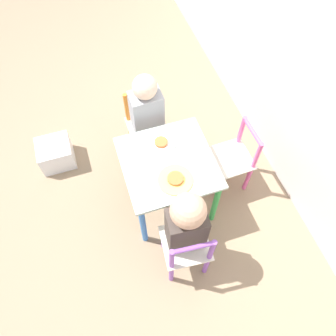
{
  "coord_description": "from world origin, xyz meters",
  "views": [
    {
      "loc": [
        0.98,
        -0.32,
        2.07
      ],
      "look_at": [
        0.0,
        0.0,
        0.41
      ],
      "focal_mm": 35.0,
      "sensor_mm": 36.0,
      "label": 1
    }
  ],
  "objects": [
    {
      "name": "ground_plane",
      "position": [
        0.0,
        0.0,
        0.0
      ],
      "size": [
        6.0,
        6.0,
        0.0
      ],
      "primitive_type": "plane",
      "color": "#8C755B"
    },
    {
      "name": "child_left",
      "position": [
        -0.39,
        -0.01,
        0.45
      ],
      "size": [
        0.21,
        0.2,
        0.76
      ],
      "rotation": [
        0.0,
        0.0,
        -4.69
      ],
      "color": "#7A6B5B",
      "rests_on": "ground_plane"
    },
    {
      "name": "child_right",
      "position": [
        0.39,
        -0.04,
        0.47
      ],
      "size": [
        0.23,
        0.21,
        0.77
      ],
      "rotation": [
        0.0,
        0.0,
        -1.66
      ],
      "color": "#4C608E",
      "rests_on": "ground_plane"
    },
    {
      "name": "plate_right",
      "position": [
        0.13,
        0.0,
        0.49
      ],
      "size": [
        0.2,
        0.2,
        0.03
      ],
      "color": "#EADB66",
      "rests_on": "kids_table"
    },
    {
      "name": "chair_purple",
      "position": [
        0.45,
        -0.04,
        0.27
      ],
      "size": [
        0.28,
        0.28,
        0.53
      ],
      "rotation": [
        0.0,
        0.0,
        -1.66
      ],
      "color": "silver",
      "rests_on": "ground_plane"
    },
    {
      "name": "plate_left",
      "position": [
        -0.13,
        0.0,
        0.49
      ],
      "size": [
        0.17,
        0.17,
        0.03
      ],
      "color": "white",
      "rests_on": "kids_table"
    },
    {
      "name": "chair_pink",
      "position": [
        -0.01,
        0.46,
        0.27
      ],
      "size": [
        0.27,
        0.27,
        0.53
      ],
      "rotation": [
        0.0,
        0.0,
        0.03
      ],
      "color": "silver",
      "rests_on": "ground_plane"
    },
    {
      "name": "kids_table",
      "position": [
        0.0,
        0.0,
        0.4
      ],
      "size": [
        0.53,
        0.53,
        0.48
      ],
      "color": "silver",
      "rests_on": "ground_plane"
    },
    {
      "name": "chair_orange",
      "position": [
        -0.46,
        -0.01,
        0.27
      ],
      "size": [
        0.27,
        0.27,
        0.53
      ],
      "rotation": [
        0.0,
        0.0,
        -4.69
      ],
      "color": "silver",
      "rests_on": "ground_plane"
    },
    {
      "name": "storage_bin",
      "position": [
        -0.56,
        -0.68,
        0.09
      ],
      "size": [
        0.23,
        0.24,
        0.19
      ],
      "color": "silver",
      "rests_on": "ground_plane"
    }
  ]
}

